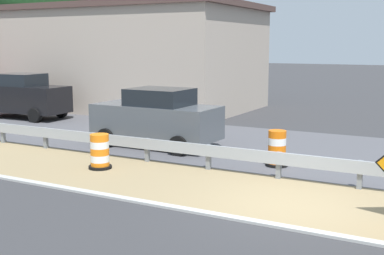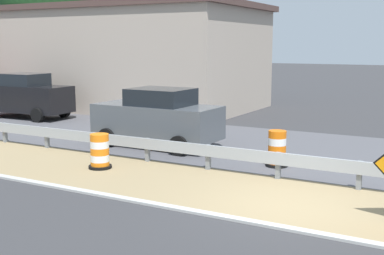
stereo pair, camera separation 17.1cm
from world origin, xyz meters
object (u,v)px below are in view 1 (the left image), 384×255
object	(u,v)px
utility_pole_near	(139,20)
traffic_barrel_close	(100,153)
car_mid_far_lane	(24,96)
traffic_barrel_nearest	(277,150)
car_distant_b	(157,118)

from	to	relation	value
utility_pole_near	traffic_barrel_close	bearing A→B (deg)	-152.66
traffic_barrel_close	car_mid_far_lane	size ratio (longest dim) A/B	0.22
traffic_barrel_nearest	car_mid_far_lane	distance (m)	14.03
traffic_barrel_close	car_distant_b	distance (m)	3.42
car_distant_b	traffic_barrel_close	bearing A→B (deg)	94.95
car_distant_b	traffic_barrel_nearest	bearing A→B (deg)	171.20
traffic_barrel_nearest	car_mid_far_lane	size ratio (longest dim) A/B	0.24
traffic_barrel_nearest	car_distant_b	size ratio (longest dim) A/B	0.24
traffic_barrel_close	utility_pole_near	distance (m)	10.59
car_mid_far_lane	car_distant_b	bearing A→B (deg)	-18.57
car_mid_far_lane	utility_pole_near	bearing A→B (deg)	26.15
car_mid_far_lane	utility_pole_near	xyz separation A→B (m)	(2.58, -4.85, 3.51)
traffic_barrel_close	car_mid_far_lane	world-z (taller)	car_mid_far_lane
utility_pole_near	car_distant_b	bearing A→B (deg)	-141.43
car_mid_far_lane	traffic_barrel_nearest	bearing A→B (deg)	-16.21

